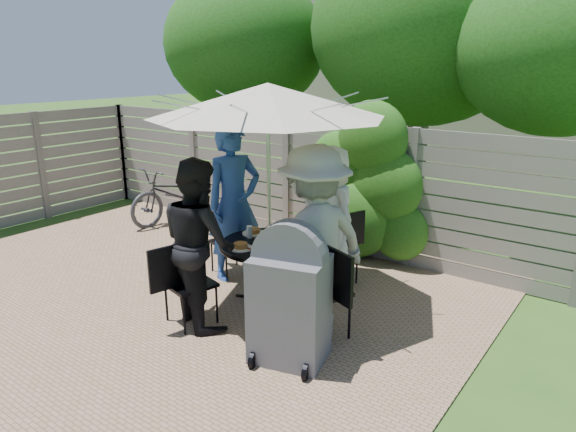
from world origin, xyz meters
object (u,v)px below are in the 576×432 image
Objects in this scene: plate_right at (287,250)px; coffee_cup at (291,236)px; person_left at (234,203)px; person_right at (314,243)px; syrup_jug at (270,233)px; chair_left at (231,254)px; person_front at (199,243)px; plate_back at (296,235)px; chair_right at (321,310)px; glass_right at (290,241)px; bbq_grill at (290,299)px; patio_table at (270,261)px; chair_front at (190,300)px; plate_left at (253,232)px; chair_back at (337,263)px; plate_front at (241,247)px; glass_left at (250,232)px; umbrella at (268,101)px; glass_back at (284,230)px; bicycle at (177,193)px.

coffee_cup is (-0.17, 0.30, 0.04)m from plate_right.
person_left is at bearing 172.67° from coffee_cup.
person_right is 0.91m from syrup_jug.
person_front reaches higher than chair_left.
plate_back is 1.63× the size of syrup_jug.
coffee_cup reaches higher than plate_right.
chair_left is 0.51× the size of person_front.
glass_right is (-0.62, 0.35, 0.48)m from chair_right.
bbq_grill is (1.79, -1.17, 0.34)m from chair_left.
person_right is (0.78, -0.29, 0.46)m from patio_table.
chair_front is 7.58× the size of coffee_cup.
bbq_grill is (-0.02, -0.49, 0.31)m from chair_right.
patio_table is 0.72× the size of person_left.
bbq_grill is (0.89, -0.84, 0.11)m from patio_table.
coffee_cup is at bearing 4.92° from plate_left.
chair_right is (0.56, -1.24, 0.04)m from chair_back.
glass_right is at bearing -56.44° from coffee_cup.
chair_right is (1.20, 0.44, -0.57)m from person_front.
chair_back is at bearing 92.56° from bbq_grill.
bbq_grill reaches higher than chair_left.
chair_front is 3.50× the size of plate_left.
person_front is at bearing -135.00° from person_left.
plate_front is 0.59m from coffee_cup.
chair_front is 6.50× the size of glass_left.
umbrella reaches higher than plate_right.
plate_right is 1.86× the size of glass_back.
syrup_jug is (-0.17, -0.27, 0.06)m from plate_back.
plate_left is (0.00, 1.03, 0.46)m from chair_front.
bicycle is at bearing 160.46° from plate_back.
chair_front is at bearing -124.19° from glass_right.
person_right is 11.92× the size of syrup_jug.
plate_left is (-1.11, 0.42, -0.22)m from person_right.
chair_back is 0.45× the size of person_left.
plate_left is (-1.24, 0.47, 0.44)m from chair_right.
bbq_grill is at bearing 32.34° from person_right.
coffee_cup is (-0.17, -0.73, 0.51)m from chair_back.
chair_left is 0.97× the size of chair_front.
bicycle reaches higher than plate_right.
chair_front is 1.21m from glass_right.
umbrella is at bearing -88.64° from glass_back.
plate_left is (0.57, -0.21, 0.47)m from chair_left.
coffee_cup is (0.21, 0.10, -0.02)m from syrup_jug.
coffee_cup is at bearing -18.36° from bicycle.
person_front is 0.95× the size of bicycle.
syrup_jug is at bearing -0.46° from chair_left.
plate_back is 0.15m from glass_back.
coffee_cup is at bearing 8.04° from chair_left.
umbrella is at bearing 69.36° from plate_front.
chair_front is at bearing -110.54° from patio_table.
plate_left is (-0.46, -0.21, 0.00)m from plate_back.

